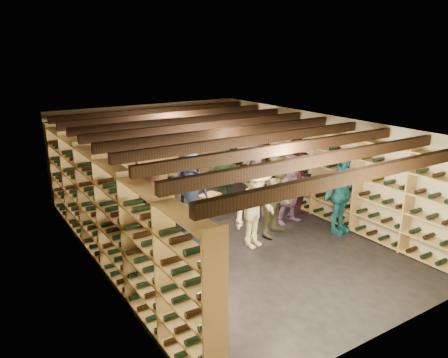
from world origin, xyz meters
name	(u,v)px	position (x,y,z in m)	size (l,w,h in m)	color
ground	(226,236)	(0.00, 0.00, 0.00)	(8.00, 8.00, 0.00)	black
walls	(226,183)	(0.00, 0.00, 1.20)	(5.52, 8.02, 2.40)	beige
ceiling	(227,125)	(0.00, 0.00, 2.40)	(5.50, 8.00, 0.01)	beige
ceiling_joists	(227,132)	(0.00, 0.00, 2.26)	(5.40, 7.12, 0.18)	black
wine_rack_left	(105,213)	(-2.57, 0.00, 1.08)	(0.32, 7.50, 2.15)	tan
wine_rack_right	(317,171)	(2.57, 0.00, 1.08)	(0.32, 7.50, 2.15)	tan
wine_rack_back	(152,153)	(0.00, 3.83, 1.07)	(4.70, 0.30, 2.15)	tan
crate_stack_left	(182,207)	(-0.39, 1.30, 0.34)	(0.53, 0.38, 0.68)	#A18155
crate_stack_right	(209,204)	(0.34, 1.30, 0.26)	(0.58, 0.46, 0.51)	#A18155
crate_loose	(217,209)	(0.57, 1.30, 0.09)	(0.50, 0.33, 0.17)	#A18155
person_0	(159,249)	(-2.18, -1.41, 0.83)	(0.82, 0.53, 1.67)	black
person_1	(176,212)	(-1.12, 0.11, 0.75)	(0.55, 0.36, 1.50)	black
person_2	(279,195)	(1.01, -0.50, 0.89)	(0.86, 0.67, 1.77)	brown
person_3	(255,207)	(0.20, -0.72, 0.86)	(1.11, 0.64, 1.72)	beige
person_4	(341,194)	(2.18, -1.14, 0.89)	(1.04, 0.43, 1.78)	#1A6574
person_5	(153,220)	(-1.82, -0.34, 0.89)	(1.65, 0.53, 1.78)	brown
person_6	(189,192)	(-0.52, 0.68, 0.91)	(0.89, 0.58, 1.82)	#1C2B4B
person_7	(258,184)	(1.25, 0.54, 0.81)	(0.59, 0.39, 1.61)	gray
person_8	(303,185)	(2.18, 0.02, 0.78)	(0.76, 0.59, 1.56)	#40181B
person_10	(224,179)	(0.77, 1.30, 0.82)	(0.96, 0.40, 1.64)	#254A2B
person_11	(289,188)	(1.64, -0.09, 0.82)	(1.52, 0.49, 1.64)	#906398
person_12	(256,172)	(1.74, 1.30, 0.84)	(0.83, 0.54, 1.69)	#333439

